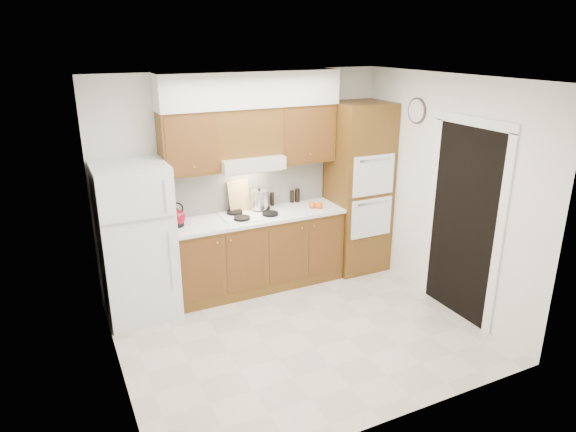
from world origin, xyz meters
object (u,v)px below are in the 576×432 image
(fridge, at_px, (137,242))
(stock_pot, at_px, (259,200))
(kettle, at_px, (177,218))
(oven_cabinet, at_px, (358,188))

(fridge, xyz_separation_m, stock_pot, (1.52, 0.19, 0.22))
(fridge, distance_m, kettle, 0.51)
(fridge, relative_size, oven_cabinet, 0.78)
(oven_cabinet, bearing_deg, kettle, 179.13)
(fridge, xyz_separation_m, oven_cabinet, (2.85, 0.03, 0.24))
(kettle, bearing_deg, oven_cabinet, -15.56)
(kettle, relative_size, stock_pot, 0.84)
(oven_cabinet, height_order, stock_pot, oven_cabinet)
(kettle, xyz_separation_m, stock_pot, (1.05, 0.12, 0.04))
(stock_pot, bearing_deg, fridge, -172.86)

